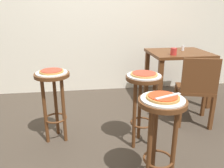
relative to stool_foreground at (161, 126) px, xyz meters
The scene contains 15 objects.
ground_plane 0.96m from the stool_foreground, 112.55° to the left, with size 6.00×6.00×0.00m, color #42382D.
stool_foreground is the anchor object (origin of this frame).
serving_plate_foreground 0.22m from the stool_foreground, 116.57° to the left, with size 0.32×0.32×0.01m, color silver.
pizza_foreground 0.23m from the stool_foreground, behind, with size 0.24×0.24×0.02m.
stool_middle 0.59m from the stool_foreground, 87.12° to the left, with size 0.35×0.35×0.75m.
serving_plate_middle 0.63m from the stool_foreground, 87.12° to the left, with size 0.33×0.33×0.01m, color silver.
pizza_middle 0.63m from the stool_foreground, 87.12° to the left, with size 0.26×0.26×0.02m.
stool_leftside 1.18m from the stool_foreground, 136.41° to the left, with size 0.35×0.35×0.75m.
serving_plate_leftside 1.20m from the stool_foreground, 136.41° to the left, with size 0.31×0.31×0.01m, color white.
pizza_leftside 1.21m from the stool_foreground, 136.41° to the left, with size 0.24×0.24×0.02m.
dining_table 1.85m from the stool_foreground, 62.82° to the left, with size 0.84×0.72×0.77m.
cup_near_edge 1.61m from the stool_foreground, 64.87° to the left, with size 0.08×0.08×0.09m, color red.
condiment_shaker 1.98m from the stool_foreground, 61.47° to the left, with size 0.04×0.04×0.08m, color white.
wooden_chair 1.21m from the stool_foreground, 50.11° to the left, with size 0.49×0.49×0.85m.
pizza_server_knife 0.25m from the stool_foreground, 33.69° to the right, with size 0.22×0.02×0.01m, color silver.
Camera 1 is at (-0.26, -2.14, 1.36)m, focal length 35.97 mm.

